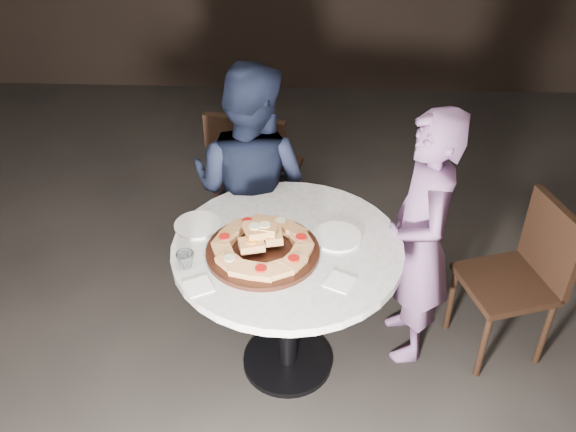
{
  "coord_description": "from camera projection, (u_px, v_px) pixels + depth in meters",
  "views": [
    {
      "loc": [
        0.2,
        -2.23,
        2.64
      ],
      "look_at": [
        0.11,
        0.12,
        0.93
      ],
      "focal_mm": 40.0,
      "sensor_mm": 36.0,
      "label": 1
    }
  ],
  "objects": [
    {
      "name": "chair_far",
      "position": [
        253.0,
        172.0,
        3.87
      ],
      "size": [
        0.56,
        0.58,
        1.01
      ],
      "rotation": [
        0.0,
        0.0,
        2.94
      ],
      "color": "black",
      "rests_on": "ground"
    },
    {
      "name": "napkin_far",
      "position": [
        340.0,
        282.0,
        2.74
      ],
      "size": [
        0.15,
        0.15,
        0.01
      ],
      "primitive_type": "cube",
      "rotation": [
        0.0,
        0.0,
        -0.45
      ],
      "color": "white",
      "rests_on": "table"
    },
    {
      "name": "plate_right",
      "position": [
        337.0,
        237.0,
        2.98
      ],
      "size": [
        0.26,
        0.26,
        0.01
      ],
      "primitive_type": "cylinder",
      "rotation": [
        0.0,
        0.0,
        0.15
      ],
      "color": "white",
      "rests_on": "table"
    },
    {
      "name": "diner_navy",
      "position": [
        250.0,
        187.0,
        3.49
      ],
      "size": [
        0.84,
        0.75,
        1.44
      ],
      "primitive_type": "imported",
      "rotation": [
        0.0,
        0.0,
        2.79
      ],
      "color": "black",
      "rests_on": "ground"
    },
    {
      "name": "water_glass",
      "position": [
        185.0,
        260.0,
        2.8
      ],
      "size": [
        0.09,
        0.09,
        0.07
      ],
      "primitive_type": "imported",
      "rotation": [
        0.0,
        0.0,
        0.07
      ],
      "color": "silver",
      "rests_on": "table"
    },
    {
      "name": "plate_left",
      "position": [
        198.0,
        225.0,
        3.06
      ],
      "size": [
        0.28,
        0.28,
        0.01
      ],
      "primitive_type": "cylinder",
      "rotation": [
        0.0,
        0.0,
        -0.28
      ],
      "color": "white",
      "rests_on": "table"
    },
    {
      "name": "serving_board",
      "position": [
        263.0,
        252.0,
        2.89
      ],
      "size": [
        0.62,
        0.62,
        0.02
      ],
      "primitive_type": "cylinder",
      "rotation": [
        0.0,
        0.0,
        0.23
      ],
      "color": "black",
      "rests_on": "table"
    },
    {
      "name": "floor",
      "position": [
        267.0,
        372.0,
        3.37
      ],
      "size": [
        7.0,
        7.0,
        0.0
      ],
      "primitive_type": "plane",
      "color": "black",
      "rests_on": "ground"
    },
    {
      "name": "chair_right",
      "position": [
        524.0,
        271.0,
        3.25
      ],
      "size": [
        0.53,
        0.52,
        0.88
      ],
      "rotation": [
        0.0,
        0.0,
        -1.27
      ],
      "color": "black",
      "rests_on": "ground"
    },
    {
      "name": "diner_teal",
      "position": [
        419.0,
        241.0,
        3.13
      ],
      "size": [
        0.38,
        0.54,
        1.41
      ],
      "primitive_type": "imported",
      "rotation": [
        0.0,
        0.0,
        -1.48
      ],
      "color": "slate",
      "rests_on": "ground"
    },
    {
      "name": "napkin_near",
      "position": [
        199.0,
        286.0,
        2.71
      ],
      "size": [
        0.15,
        0.15,
        0.01
      ],
      "primitive_type": "cube",
      "rotation": [
        0.0,
        0.0,
        0.48
      ],
      "color": "white",
      "rests_on": "table"
    },
    {
      "name": "focaccia_pile",
      "position": [
        262.0,
        243.0,
        2.87
      ],
      "size": [
        0.46,
        0.45,
        0.12
      ],
      "rotation": [
        0.0,
        0.0,
        0.26
      ],
      "color": "#C3834B",
      "rests_on": "serving_board"
    },
    {
      "name": "table",
      "position": [
        288.0,
        270.0,
        3.03
      ],
      "size": [
        1.14,
        1.14,
        0.8
      ],
      "rotation": [
        0.0,
        0.0,
        0.06
      ],
      "color": "black",
      "rests_on": "ground"
    }
  ]
}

